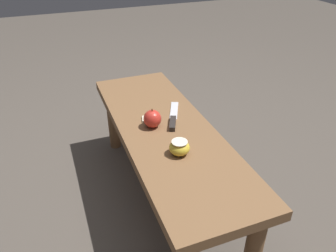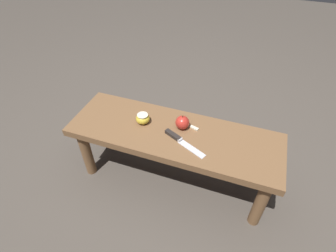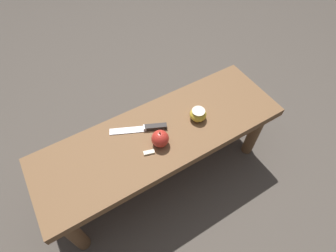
# 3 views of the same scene
# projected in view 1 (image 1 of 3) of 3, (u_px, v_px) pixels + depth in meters

# --- Properties ---
(ground_plane) EXTENTS (8.00, 8.00, 0.00)m
(ground_plane) POSITION_uv_depth(u_px,v_px,m) (166.00, 197.00, 1.54)
(ground_plane) COLOR #4C443D
(wooden_bench) EXTENTS (1.11, 0.37, 0.39)m
(wooden_bench) POSITION_uv_depth(u_px,v_px,m) (166.00, 141.00, 1.37)
(wooden_bench) COLOR brown
(wooden_bench) RESTS_ON ground_plane
(knife) EXTENTS (0.24, 0.13, 0.02)m
(knife) POSITION_uv_depth(u_px,v_px,m) (173.00, 119.00, 1.38)
(knife) COLOR silver
(knife) RESTS_ON wooden_bench
(apple_whole) EXTENTS (0.07, 0.07, 0.08)m
(apple_whole) POSITION_uv_depth(u_px,v_px,m) (152.00, 119.00, 1.32)
(apple_whole) COLOR red
(apple_whole) RESTS_ON wooden_bench
(apple_cut) EXTENTS (0.07, 0.07, 0.05)m
(apple_cut) POSITION_uv_depth(u_px,v_px,m) (179.00, 147.00, 1.17)
(apple_cut) COLOR gold
(apple_cut) RESTS_ON wooden_bench
(apple_slice_near_knife) EXTENTS (0.05, 0.03, 0.01)m
(apple_slice_near_knife) POSITION_uv_depth(u_px,v_px,m) (144.00, 119.00, 1.39)
(apple_slice_near_knife) COLOR beige
(apple_slice_near_knife) RESTS_ON wooden_bench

